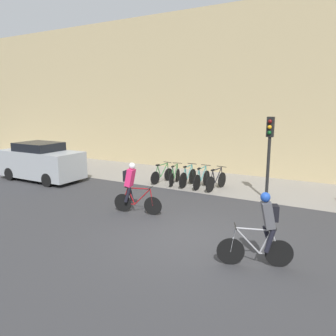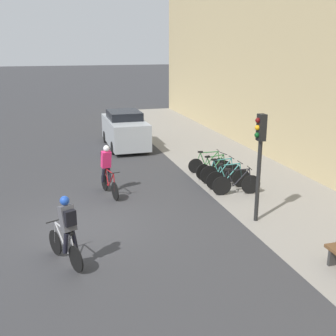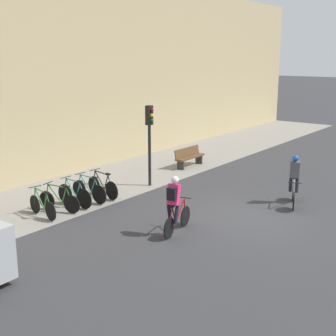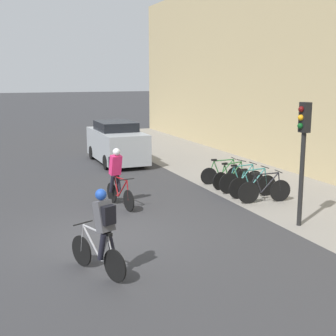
{
  "view_description": "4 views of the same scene",
  "coord_description": "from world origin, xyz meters",
  "px_view_note": "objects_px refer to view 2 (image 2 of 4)",
  "views": [
    {
      "loc": [
        3.75,
        -7.73,
        3.68
      ],
      "look_at": [
        -1.75,
        2.03,
        1.49
      ],
      "focal_mm": 35.0,
      "sensor_mm": 36.0,
      "label": 1
    },
    {
      "loc": [
        11.52,
        -0.81,
        5.08
      ],
      "look_at": [
        -1.82,
        3.06,
        1.0
      ],
      "focal_mm": 45.0,
      "sensor_mm": 36.0,
      "label": 2
    },
    {
      "loc": [
        -13.02,
        -6.54,
        5.13
      ],
      "look_at": [
        -0.78,
        2.71,
        1.4
      ],
      "focal_mm": 50.0,
      "sensor_mm": 36.0,
      "label": 3
    },
    {
      "loc": [
        10.67,
        -2.58,
        3.88
      ],
      "look_at": [
        0.03,
        1.67,
        1.6
      ],
      "focal_mm": 50.0,
      "sensor_mm": 36.0,
      "label": 4
    }
  ],
  "objects_px": {
    "parked_bike_0": "(208,164)",
    "parked_car": "(125,130)",
    "parked_bike_1": "(214,168)",
    "parked_bike_4": "(236,184)",
    "cyclist_pink": "(107,168)",
    "traffic_light_pole": "(260,148)",
    "parked_bike_2": "(221,172)",
    "cyclist_grey": "(67,229)",
    "parked_bike_3": "(228,178)"
  },
  "relations": [
    {
      "from": "cyclist_grey",
      "to": "parked_bike_2",
      "type": "relative_size",
      "value": 1.05
    },
    {
      "from": "cyclist_pink",
      "to": "traffic_light_pole",
      "type": "distance_m",
      "value": 5.49
    },
    {
      "from": "cyclist_grey",
      "to": "parked_bike_2",
      "type": "distance_m",
      "value": 7.67
    },
    {
      "from": "cyclist_pink",
      "to": "parked_bike_3",
      "type": "xyz_separation_m",
      "value": [
        0.7,
        4.31,
        -0.54
      ]
    },
    {
      "from": "parked_bike_0",
      "to": "parked_car",
      "type": "distance_m",
      "value": 5.99
    },
    {
      "from": "parked_bike_0",
      "to": "traffic_light_pole",
      "type": "distance_m",
      "value": 5.35
    },
    {
      "from": "cyclist_pink",
      "to": "parked_car",
      "type": "xyz_separation_m",
      "value": [
        -6.81,
        1.9,
        -0.05
      ]
    },
    {
      "from": "cyclist_pink",
      "to": "parked_bike_3",
      "type": "distance_m",
      "value": 4.4
    },
    {
      "from": "parked_bike_1",
      "to": "parked_bike_4",
      "type": "bearing_deg",
      "value": 0.02
    },
    {
      "from": "parked_bike_3",
      "to": "traffic_light_pole",
      "type": "relative_size",
      "value": 0.54
    },
    {
      "from": "cyclist_pink",
      "to": "parked_car",
      "type": "height_order",
      "value": "parked_car"
    },
    {
      "from": "parked_bike_0",
      "to": "parked_bike_1",
      "type": "relative_size",
      "value": 0.98
    },
    {
      "from": "traffic_light_pole",
      "to": "parked_car",
      "type": "bearing_deg",
      "value": -169.2
    },
    {
      "from": "parked_bike_1",
      "to": "parked_car",
      "type": "height_order",
      "value": "parked_car"
    },
    {
      "from": "parked_bike_0",
      "to": "parked_bike_2",
      "type": "relative_size",
      "value": 0.95
    },
    {
      "from": "parked_bike_0",
      "to": "cyclist_grey",
      "type": "bearing_deg",
      "value": -43.88
    },
    {
      "from": "parked_bike_2",
      "to": "cyclist_grey",
      "type": "bearing_deg",
      "value": -51.03
    },
    {
      "from": "cyclist_grey",
      "to": "parked_bike_2",
      "type": "bearing_deg",
      "value": 128.97
    },
    {
      "from": "parked_bike_3",
      "to": "parked_car",
      "type": "distance_m",
      "value": 7.91
    },
    {
      "from": "parked_bike_2",
      "to": "parked_bike_1",
      "type": "bearing_deg",
      "value": -179.84
    },
    {
      "from": "cyclist_pink",
      "to": "parked_bike_4",
      "type": "relative_size",
      "value": 1.01
    },
    {
      "from": "parked_car",
      "to": "cyclist_grey",
      "type": "bearing_deg",
      "value": -16.91
    },
    {
      "from": "parked_bike_0",
      "to": "cyclist_pink",
      "type": "bearing_deg",
      "value": -72.54
    },
    {
      "from": "cyclist_pink",
      "to": "parked_car",
      "type": "bearing_deg",
      "value": 164.4
    },
    {
      "from": "parked_bike_1",
      "to": "parked_bike_3",
      "type": "distance_m",
      "value": 1.37
    },
    {
      "from": "parked_bike_1",
      "to": "parked_bike_4",
      "type": "height_order",
      "value": "parked_bike_4"
    },
    {
      "from": "parked_bike_2",
      "to": "parked_bike_3",
      "type": "height_order",
      "value": "parked_bike_2"
    },
    {
      "from": "parked_bike_1",
      "to": "parked_bike_3",
      "type": "height_order",
      "value": "parked_bike_3"
    },
    {
      "from": "traffic_light_pole",
      "to": "parked_bike_1",
      "type": "bearing_deg",
      "value": 174.51
    },
    {
      "from": "parked_bike_2",
      "to": "parked_car",
      "type": "xyz_separation_m",
      "value": [
        -6.83,
        -2.41,
        0.48
      ]
    },
    {
      "from": "parked_bike_0",
      "to": "parked_bike_2",
      "type": "bearing_deg",
      "value": 0.07
    },
    {
      "from": "parked_bike_4",
      "to": "cyclist_grey",
      "type": "bearing_deg",
      "value": -59.95
    },
    {
      "from": "parked_bike_1",
      "to": "parked_bike_4",
      "type": "relative_size",
      "value": 0.94
    },
    {
      "from": "parked_bike_4",
      "to": "parked_car",
      "type": "relative_size",
      "value": 0.4
    },
    {
      "from": "cyclist_pink",
      "to": "parked_bike_3",
      "type": "height_order",
      "value": "cyclist_pink"
    },
    {
      "from": "cyclist_pink",
      "to": "parked_bike_1",
      "type": "xyz_separation_m",
      "value": [
        -0.67,
        4.31,
        -0.56
      ]
    },
    {
      "from": "parked_bike_2",
      "to": "traffic_light_pole",
      "type": "relative_size",
      "value": 0.52
    },
    {
      "from": "parked_bike_1",
      "to": "parked_bike_2",
      "type": "height_order",
      "value": "parked_bike_2"
    },
    {
      "from": "parked_bike_4",
      "to": "traffic_light_pole",
      "type": "relative_size",
      "value": 0.54
    },
    {
      "from": "traffic_light_pole",
      "to": "cyclist_pink",
      "type": "bearing_deg",
      "value": -133.08
    },
    {
      "from": "parked_bike_0",
      "to": "parked_bike_2",
      "type": "xyz_separation_m",
      "value": [
        1.37,
        0.0,
        0.03
      ]
    },
    {
      "from": "parked_bike_2",
      "to": "cyclist_pink",
      "type": "bearing_deg",
      "value": -90.22
    },
    {
      "from": "parked_bike_1",
      "to": "cyclist_pink",
      "type": "bearing_deg",
      "value": -81.21
    },
    {
      "from": "parked_bike_0",
      "to": "parked_bike_1",
      "type": "distance_m",
      "value": 0.69
    },
    {
      "from": "parked_bike_2",
      "to": "parked_car",
      "type": "distance_m",
      "value": 7.26
    },
    {
      "from": "parked_car",
      "to": "parked_bike_0",
      "type": "bearing_deg",
      "value": 23.81
    },
    {
      "from": "parked_bike_1",
      "to": "parked_bike_4",
      "type": "distance_m",
      "value": 2.06
    },
    {
      "from": "parked_bike_0",
      "to": "parked_bike_4",
      "type": "height_order",
      "value": "parked_bike_4"
    },
    {
      "from": "parked_bike_4",
      "to": "parked_bike_3",
      "type": "bearing_deg",
      "value": 179.98
    },
    {
      "from": "parked_bike_4",
      "to": "cyclist_pink",
      "type": "bearing_deg",
      "value": -107.85
    }
  ]
}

